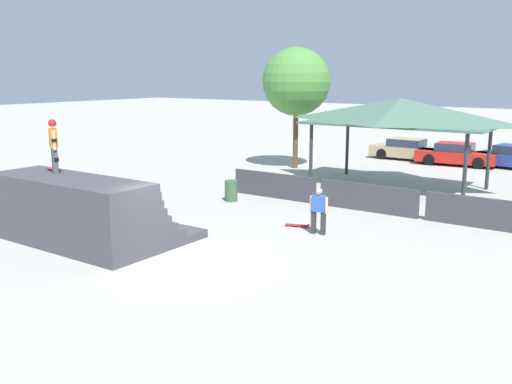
% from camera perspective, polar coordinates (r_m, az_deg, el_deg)
% --- Properties ---
extents(ground_plane, '(160.00, 160.00, 0.00)m').
position_cam_1_polar(ground_plane, '(16.21, -7.49, -6.71)').
color(ground_plane, '#ADA8A0').
extents(quarter_pipe_ramp, '(5.68, 3.91, 2.06)m').
position_cam_1_polar(quarter_pipe_ramp, '(18.31, -17.01, -2.08)').
color(quarter_pipe_ramp, '#424247').
rests_on(quarter_pipe_ramp, ground).
extents(skater_on_deck, '(0.69, 0.50, 1.67)m').
position_cam_1_polar(skater_on_deck, '(18.75, -19.58, 4.70)').
color(skater_on_deck, '#4C4C51').
rests_on(skater_on_deck, quarter_pipe_ramp).
extents(skateboard_on_deck, '(0.81, 0.35, 0.09)m').
position_cam_1_polar(skateboard_on_deck, '(19.26, -19.54, 2.15)').
color(skateboard_on_deck, blue).
rests_on(skateboard_on_deck, quarter_pipe_ramp).
extents(bystander_walking, '(0.62, 0.27, 1.53)m').
position_cam_1_polar(bystander_walking, '(18.45, 6.28, -1.66)').
color(bystander_walking, '#2D2D33').
rests_on(bystander_walking, ground).
extents(skateboard_on_ground, '(0.85, 0.46, 0.09)m').
position_cam_1_polar(skateboard_on_ground, '(19.45, 4.25, -3.33)').
color(skateboard_on_ground, red).
rests_on(skateboard_on_ground, ground).
extents(barrier_fence, '(12.38, 0.12, 1.05)m').
position_cam_1_polar(barrier_fence, '(21.85, 11.09, -0.58)').
color(barrier_fence, '#3D3D42').
rests_on(barrier_fence, ground).
extents(pavilion_shelter, '(8.17, 4.40, 4.05)m').
position_cam_1_polar(pavilion_shelter, '(26.46, 14.26, 7.77)').
color(pavilion_shelter, '#2D2D33').
rests_on(pavilion_shelter, ground).
extents(tree_beside_pavilion, '(3.65, 3.65, 6.52)m').
position_cam_1_polar(tree_beside_pavilion, '(31.16, 4.05, 10.92)').
color(tree_beside_pavilion, brown).
rests_on(tree_beside_pavilion, ground).
extents(trash_bin, '(0.52, 0.52, 0.85)m').
position_cam_1_polar(trash_bin, '(23.25, -2.51, 0.12)').
color(trash_bin, '#385B3D').
rests_on(trash_bin, ground).
extents(parked_car_tan, '(4.41, 1.89, 1.27)m').
position_cam_1_polar(parked_car_tan, '(35.79, 14.92, 4.12)').
color(parked_car_tan, tan).
rests_on(parked_car_tan, ground).
extents(parked_car_red, '(4.47, 2.13, 1.27)m').
position_cam_1_polar(parked_car_red, '(34.38, 19.37, 3.55)').
color(parked_car_red, red).
rests_on(parked_car_red, ground).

